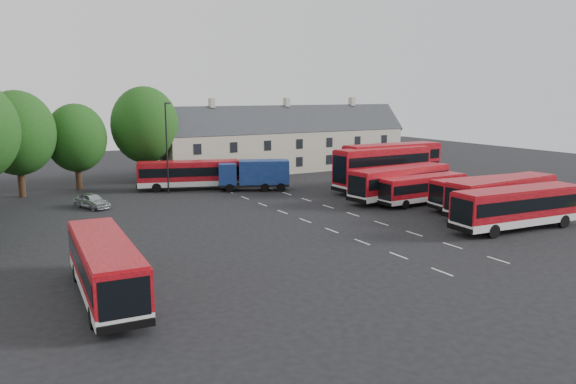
% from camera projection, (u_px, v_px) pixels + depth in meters
% --- Properties ---
extents(ground, '(140.00, 140.00, 0.00)m').
position_uv_depth(ground, '(318.00, 225.00, 46.12)').
color(ground, black).
rests_on(ground, ground).
extents(lane_markings, '(5.15, 33.80, 0.01)m').
position_uv_depth(lane_markings, '(330.00, 217.00, 49.04)').
color(lane_markings, beige).
rests_on(lane_markings, ground).
extents(treeline, '(29.92, 32.59, 12.01)m').
position_uv_depth(treeline, '(14.00, 138.00, 51.43)').
color(treeline, black).
rests_on(treeline, ground).
extents(terrace_houses, '(35.70, 7.13, 10.06)m').
position_uv_depth(terrace_houses, '(287.00, 143.00, 77.93)').
color(terrace_houses, beige).
rests_on(terrace_houses, ground).
extents(bus_row_a, '(11.99, 3.57, 3.34)m').
position_uv_depth(bus_row_a, '(519.00, 205.00, 44.38)').
color(bus_row_a, silver).
rests_on(bus_row_a, ground).
extents(bus_row_b, '(12.17, 3.56, 3.40)m').
position_uv_depth(bus_row_b, '(502.00, 193.00, 49.27)').
color(bus_row_b, silver).
rests_on(bus_row_b, ground).
extents(bus_row_c, '(10.62, 3.45, 2.95)m').
position_uv_depth(bus_row_c, '(481.00, 190.00, 52.35)').
color(bus_row_c, silver).
rests_on(bus_row_c, ground).
extents(bus_row_d, '(9.87, 2.54, 2.78)m').
position_uv_depth(bus_row_d, '(423.00, 187.00, 54.67)').
color(bus_row_d, silver).
rests_on(bus_row_d, ground).
extents(bus_row_e, '(12.20, 4.14, 3.38)m').
position_uv_depth(bus_row_e, '(400.00, 180.00, 56.50)').
color(bus_row_e, silver).
rests_on(bus_row_e, ground).
extents(bus_dd_south, '(11.77, 3.04, 4.80)m').
position_uv_depth(bus_dd_south, '(382.00, 167.00, 61.71)').
color(bus_dd_south, silver).
rests_on(bus_dd_south, ground).
extents(bus_dd_north, '(12.19, 2.95, 4.99)m').
position_uv_depth(bus_dd_north, '(392.00, 163.00, 64.38)').
color(bus_dd_north, silver).
rests_on(bus_dd_north, ground).
extents(bus_west, '(3.30, 11.45, 3.20)m').
position_uv_depth(bus_west, '(105.00, 264.00, 29.38)').
color(bus_west, silver).
rests_on(bus_west, ground).
extents(bus_north, '(11.57, 5.90, 3.20)m').
position_uv_depth(bus_north, '(189.00, 173.00, 62.83)').
color(bus_north, silver).
rests_on(bus_north, ground).
extents(box_truck, '(8.01, 5.34, 3.37)m').
position_uv_depth(box_truck, '(255.00, 174.00, 62.27)').
color(box_truck, black).
rests_on(box_truck, ground).
extents(silver_car, '(3.17, 4.49, 1.42)m').
position_uv_depth(silver_car, '(92.00, 201.00, 52.86)').
color(silver_car, '#B4B6BD').
rests_on(silver_car, ground).
extents(lamppost, '(0.68, 0.36, 9.74)m').
position_uv_depth(lamppost, '(167.00, 146.00, 59.80)').
color(lamppost, black).
rests_on(lamppost, ground).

